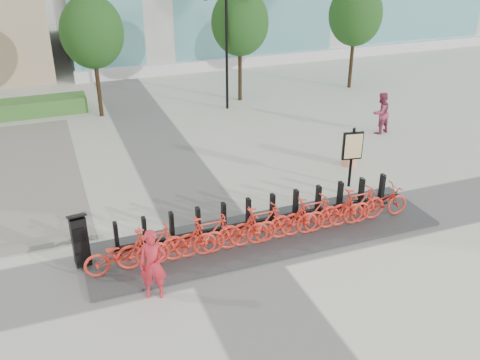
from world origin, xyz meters
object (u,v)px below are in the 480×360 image
object	(u,v)px
worker_red	(153,265)
pedestrian	(381,113)
kiosk	(80,240)
construction_barrel	(350,152)
map_sign	(352,148)
bike_0	(122,254)

from	to	relation	value
worker_red	pedestrian	distance (m)	12.84
kiosk	construction_barrel	xyz separation A→B (m)	(9.37, 2.98, -0.30)
kiosk	worker_red	distance (m)	2.24
kiosk	map_sign	distance (m)	8.64
bike_0	kiosk	xyz separation A→B (m)	(-0.89, 0.65, 0.21)
pedestrian	map_sign	distance (m)	5.27
bike_0	kiosk	size ratio (longest dim) A/B	1.27
worker_red	construction_barrel	bearing A→B (deg)	51.16
kiosk	worker_red	size ratio (longest dim) A/B	0.86
construction_barrel	map_sign	distance (m)	1.89
kiosk	construction_barrel	bearing A→B (deg)	11.01
bike_0	pedestrian	size ratio (longest dim) A/B	1.10
kiosk	pedestrian	world-z (taller)	pedestrian
kiosk	map_sign	world-z (taller)	map_sign
pedestrian	construction_barrel	xyz separation A→B (m)	(-2.78, -2.31, -0.36)
bike_0	pedestrian	world-z (taller)	pedestrian
bike_0	construction_barrel	distance (m)	9.23
pedestrian	construction_barrel	distance (m)	3.63
bike_0	kiosk	bearing A→B (deg)	53.66
pedestrian	worker_red	bearing A→B (deg)	20.03
pedestrian	construction_barrel	world-z (taller)	pedestrian
construction_barrel	pedestrian	bearing A→B (deg)	39.76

